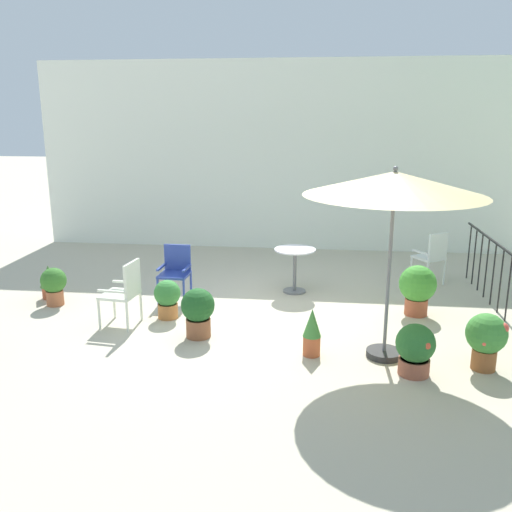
% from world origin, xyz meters
% --- Properties ---
extents(ground_plane, '(60.00, 60.00, 0.00)m').
position_xyz_m(ground_plane, '(0.00, 0.00, 0.00)').
color(ground_plane, beige).
extents(villa_facade, '(10.68, 0.30, 4.09)m').
position_xyz_m(villa_facade, '(0.00, 4.29, 2.04)').
color(villa_facade, white).
rests_on(villa_facade, ground).
extents(terrace_railing, '(0.03, 4.75, 1.01)m').
position_xyz_m(terrace_railing, '(3.66, 0.00, 0.68)').
color(terrace_railing, black).
rests_on(terrace_railing, ground).
extents(patio_umbrella_0, '(2.13, 2.13, 2.37)m').
position_xyz_m(patio_umbrella_0, '(1.76, -1.43, 2.14)').
color(patio_umbrella_0, '#2D2D2D').
rests_on(patio_umbrella_0, ground).
extents(cafe_table_0, '(0.69, 0.69, 0.76)m').
position_xyz_m(cafe_table_0, '(0.53, 1.02, 0.52)').
color(cafe_table_0, silver).
rests_on(cafe_table_0, ground).
extents(patio_chair_0, '(0.48, 0.46, 0.91)m').
position_xyz_m(patio_chair_0, '(-1.35, 0.33, 0.53)').
color(patio_chair_0, '#2A3E94').
rests_on(patio_chair_0, ground).
extents(patio_chair_1, '(0.51, 0.54, 0.95)m').
position_xyz_m(patio_chair_1, '(-1.80, -0.78, 0.54)').
color(patio_chair_1, silver).
rests_on(patio_chair_1, ground).
extents(patio_chair_2, '(0.61, 0.61, 0.96)m').
position_xyz_m(patio_chair_2, '(2.91, 1.70, 0.55)').
color(patio_chair_2, white).
rests_on(patio_chair_2, ground).
extents(potted_plant_0, '(0.30, 0.30, 0.56)m').
position_xyz_m(potted_plant_0, '(-3.46, 0.23, 0.30)').
color(potted_plant_0, '#A94E32').
rests_on(potted_plant_0, ground).
extents(potted_plant_1, '(0.55, 0.55, 0.76)m').
position_xyz_m(potted_plant_1, '(2.40, 0.14, 0.43)').
color(potted_plant_1, '#B05637').
rests_on(potted_plant_1, ground).
extents(potted_plant_2, '(0.39, 0.39, 0.58)m').
position_xyz_m(potted_plant_2, '(-1.29, -0.42, 0.32)').
color(potted_plant_2, '#BC733C').
rests_on(potted_plant_2, ground).
extents(potted_plant_3, '(0.40, 0.40, 0.61)m').
position_xyz_m(potted_plant_3, '(-3.22, -0.08, 0.35)').
color(potted_plant_3, '#AE613D').
rests_on(potted_plant_3, ground).
extents(potted_plant_4, '(0.46, 0.46, 0.68)m').
position_xyz_m(potted_plant_4, '(-0.68, -1.08, 0.38)').
color(potted_plant_4, brown).
rests_on(potted_plant_4, ground).
extents(potted_plant_5, '(0.48, 0.48, 0.69)m').
position_xyz_m(potted_plant_5, '(2.90, -1.65, 0.40)').
color(potted_plant_5, brown).
rests_on(potted_plant_5, ground).
extents(potted_plant_6, '(0.23, 0.23, 0.62)m').
position_xyz_m(potted_plant_6, '(0.86, -1.50, 0.32)').
color(potted_plant_6, '#BC5831').
rests_on(potted_plant_6, ground).
extents(potted_plant_8, '(0.46, 0.46, 0.62)m').
position_xyz_m(potted_plant_8, '(2.05, -1.89, 0.33)').
color(potted_plant_8, '#98533B').
rests_on(potted_plant_8, ground).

